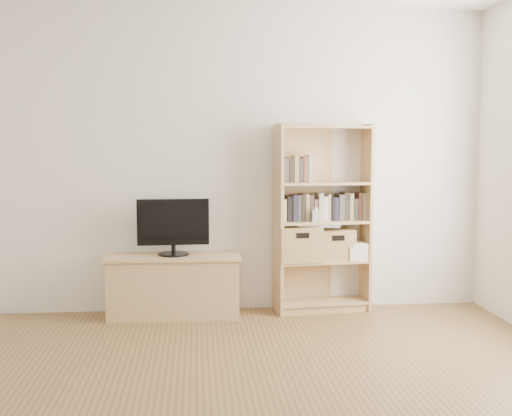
{
  "coord_description": "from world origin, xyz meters",
  "views": [
    {
      "loc": [
        -0.27,
        -3.04,
        1.45
      ],
      "look_at": [
        0.2,
        1.9,
        0.95
      ],
      "focal_mm": 45.0,
      "sensor_mm": 36.0,
      "label": 1
    }
  ],
  "objects": [
    {
      "name": "back_wall",
      "position": [
        0.0,
        2.5,
        1.3
      ],
      "size": [
        4.5,
        0.02,
        2.6
      ],
      "primitive_type": "cube",
      "color": "silver",
      "rests_on": "floor"
    },
    {
      "name": "front_wall",
      "position": [
        0.0,
        -2.5,
        1.3
      ],
      "size": [
        4.5,
        0.02,
        2.6
      ],
      "primitive_type": "cube",
      "color": "silver",
      "rests_on": "floor"
    },
    {
      "name": "tv_stand",
      "position": [
        -0.46,
        2.3,
        0.25
      ],
      "size": [
        1.09,
        0.42,
        0.5
      ],
      "primitive_type": "cube",
      "rotation": [
        0.0,
        0.0,
        -0.02
      ],
      "color": "tan",
      "rests_on": "floor"
    },
    {
      "name": "bookshelf",
      "position": [
        0.82,
        2.36,
        0.81
      ],
      "size": [
        0.83,
        0.37,
        1.62
      ],
      "primitive_type": "cube",
      "rotation": [
        0.0,
        0.0,
        0.1
      ],
      "color": "tan",
      "rests_on": "floor"
    },
    {
      "name": "television",
      "position": [
        -0.46,
        2.3,
        0.75
      ],
      "size": [
        0.6,
        0.07,
        0.47
      ],
      "primitive_type": "cube",
      "rotation": [
        0.0,
        0.0,
        0.04
      ],
      "color": "black",
      "rests_on": "tv_stand"
    },
    {
      "name": "books_row_mid",
      "position": [
        0.81,
        2.37,
        0.91
      ],
      "size": [
        0.89,
        0.25,
        0.24
      ],
      "primitive_type": "cube",
      "rotation": [
        0.0,
        0.0,
        0.09
      ],
      "color": "beige",
      "rests_on": "bookshelf"
    },
    {
      "name": "books_row_upper",
      "position": [
        0.64,
        2.36,
        1.23
      ],
      "size": [
        0.43,
        0.2,
        0.22
      ],
      "primitive_type": "cube",
      "rotation": [
        0.0,
        0.0,
        0.11
      ],
      "color": "beige",
      "rests_on": "bookshelf"
    },
    {
      "name": "baby_monitor",
      "position": [
        0.74,
        2.26,
        0.84
      ],
      "size": [
        0.06,
        0.04,
        0.1
      ],
      "primitive_type": "cube",
      "rotation": [
        0.0,
        0.0,
        -0.22
      ],
      "color": "white",
      "rests_on": "bookshelf"
    },
    {
      "name": "basket_left",
      "position": [
        0.6,
        2.33,
        0.6
      ],
      "size": [
        0.38,
        0.33,
        0.3
      ],
      "primitive_type": "cube",
      "rotation": [
        0.0,
        0.0,
        0.08
      ],
      "color": "#A07D48",
      "rests_on": "bookshelf"
    },
    {
      "name": "basket_right",
      "position": [
        0.91,
        2.36,
        0.58
      ],
      "size": [
        0.34,
        0.29,
        0.26
      ],
      "primitive_type": "cube",
      "rotation": [
        0.0,
        0.0,
        0.09
      ],
      "color": "#A07D48",
      "rests_on": "bookshelf"
    },
    {
      "name": "laptop",
      "position": [
        0.79,
        2.33,
        0.76
      ],
      "size": [
        0.41,
        0.33,
        0.03
      ],
      "primitive_type": "cube",
      "rotation": [
        0.0,
        0.0,
        -0.26
      ],
      "color": "silver",
      "rests_on": "basket_left"
    },
    {
      "name": "magazine_stack",
      "position": [
        1.09,
        2.38,
        0.51
      ],
      "size": [
        0.24,
        0.31,
        0.13
      ],
      "primitive_type": "cube",
      "rotation": [
        0.0,
        0.0,
        0.2
      ],
      "color": "silver",
      "rests_on": "bookshelf"
    }
  ]
}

